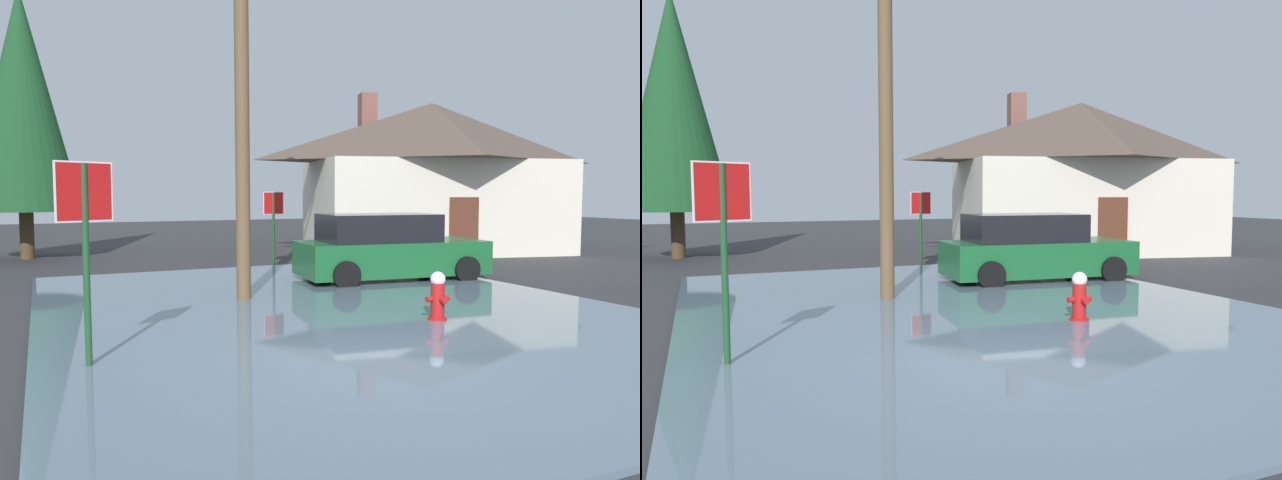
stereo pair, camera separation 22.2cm
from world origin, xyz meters
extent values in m
cube|color=#2D2D30|center=(0.00, 0.00, -0.05)|extent=(80.00, 80.00, 0.10)
cube|color=slate|center=(1.11, 3.43, 0.03)|extent=(9.92, 13.16, 0.07)
cube|color=silver|center=(0.13, -2.50, 0.00)|extent=(4.30, 0.42, 0.01)
cylinder|color=#1E4C28|center=(-3.17, 1.47, 1.24)|extent=(0.08, 0.08, 2.49)
cube|color=white|center=(-3.17, 1.47, 2.15)|extent=(0.66, 0.29, 0.71)
cube|color=red|center=(-3.17, 1.47, 2.15)|extent=(0.63, 0.29, 0.67)
cylinder|color=red|center=(2.20, 1.88, 0.05)|extent=(0.31, 0.31, 0.10)
cylinder|color=red|center=(2.20, 1.88, 0.39)|extent=(0.23, 0.23, 0.57)
sphere|color=white|center=(2.20, 1.88, 0.74)|extent=(0.25, 0.25, 0.25)
cylinder|color=red|center=(2.04, 1.88, 0.41)|extent=(0.10, 0.09, 0.09)
cylinder|color=red|center=(2.36, 1.88, 0.41)|extent=(0.10, 0.09, 0.09)
cylinder|color=red|center=(2.20, 1.71, 0.41)|extent=(0.11, 0.10, 0.11)
cylinder|color=brown|center=(-0.07, 5.09, 4.63)|extent=(0.28, 0.28, 9.26)
cylinder|color=#1E4C28|center=(2.43, 10.11, 1.08)|extent=(0.08, 0.08, 2.15)
cube|color=white|center=(2.43, 10.11, 1.85)|extent=(0.64, 0.11, 0.65)
cube|color=red|center=(2.43, 10.11, 1.85)|extent=(0.61, 0.11, 0.61)
cube|color=silver|center=(9.42, 12.31, 1.63)|extent=(9.62, 7.41, 3.27)
pyramid|color=brown|center=(9.42, 12.31, 4.33)|extent=(10.39, 8.00, 2.13)
cube|color=brown|center=(7.56, 13.78, 4.86)|extent=(0.72, 0.72, 1.91)
cube|color=#592D1E|center=(8.78, 9.56, 1.00)|extent=(0.99, 0.29, 2.00)
cube|color=#195B2D|center=(4.08, 6.36, 0.58)|extent=(4.68, 2.29, 0.80)
cube|color=black|center=(3.72, 6.40, 1.30)|extent=(2.86, 1.88, 0.65)
cylinder|color=black|center=(5.70, 7.10, 0.32)|extent=(0.66, 0.29, 0.64)
cylinder|color=black|center=(5.51, 5.29, 0.32)|extent=(0.66, 0.29, 0.64)
cylinder|color=black|center=(2.65, 7.43, 0.32)|extent=(0.66, 0.29, 0.64)
cylinder|color=black|center=(2.46, 5.62, 0.32)|extent=(0.66, 0.29, 0.64)
cylinder|color=#4C3823|center=(-4.05, 15.50, 0.78)|extent=(0.43, 0.43, 1.55)
cone|color=#194723|center=(-4.05, 15.50, 5.10)|extent=(3.45, 3.45, 7.08)
camera|label=1|loc=(-3.66, -6.17, 2.14)|focal=33.93mm
camera|label=2|loc=(-3.45, -6.26, 2.14)|focal=33.93mm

